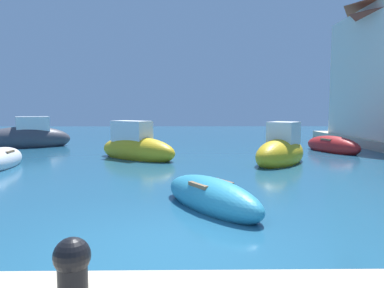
% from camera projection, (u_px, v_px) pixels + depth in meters
% --- Properties ---
extents(ground, '(80.00, 80.00, 0.00)m').
position_uv_depth(ground, '(172.00, 245.00, 5.77)').
color(ground, '#1E5170').
extents(moored_boat_0, '(2.52, 3.28, 0.88)m').
position_uv_depth(moored_boat_0, '(211.00, 197.00, 7.88)').
color(moored_boat_0, teal).
rests_on(moored_boat_0, ground).
extents(moored_boat_1, '(4.18, 3.71, 1.94)m').
position_uv_depth(moored_boat_1, '(136.00, 148.00, 15.84)').
color(moored_boat_1, gold).
rests_on(moored_boat_1, ground).
extents(moored_boat_3, '(3.26, 3.75, 1.95)m').
position_uv_depth(moored_boat_3, '(281.00, 152.00, 14.39)').
color(moored_boat_3, gold).
rests_on(moored_boat_3, ground).
extents(moored_boat_5, '(5.12, 3.72, 2.10)m').
position_uv_depth(moored_boat_5, '(27.00, 138.00, 20.54)').
color(moored_boat_5, '#3F3F47').
rests_on(moored_boat_5, ground).
extents(moored_boat_6, '(2.28, 3.80, 1.05)m').
position_uv_depth(moored_boat_6, '(332.00, 146.00, 18.35)').
color(moored_boat_6, '#B21E1E').
rests_on(moored_boat_6, ground).
extents(moored_boat_7, '(1.32, 3.34, 0.96)m').
position_uv_depth(moored_boat_7, '(0.00, 160.00, 13.35)').
color(moored_boat_7, white).
rests_on(moored_boat_7, ground).
extents(mooring_bollard, '(0.30, 0.30, 0.65)m').
position_uv_depth(mooring_bollard, '(73.00, 272.00, 2.88)').
color(mooring_bollard, black).
rests_on(mooring_bollard, quay_promenade).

